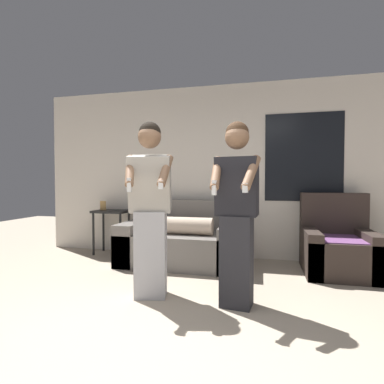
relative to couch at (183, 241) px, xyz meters
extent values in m
plane|color=tan|center=(0.55, -2.41, -0.32)|extent=(14.00, 14.00, 0.00)
cube|color=silver|center=(0.55, 0.53, 1.03)|extent=(6.17, 0.06, 2.70)
cube|color=black|center=(1.72, 0.49, 1.23)|extent=(1.10, 0.01, 1.30)
cube|color=slate|center=(0.00, -0.04, -0.09)|extent=(1.72, 0.98, 0.45)
cube|color=slate|center=(0.00, 0.34, 0.36)|extent=(1.72, 0.22, 0.45)
cube|color=slate|center=(-0.72, -0.04, -0.02)|extent=(0.28, 0.98, 0.59)
cube|color=slate|center=(0.72, -0.04, -0.02)|extent=(0.28, 0.98, 0.59)
cylinder|color=#CCB299|center=(0.00, -0.17, 0.26)|extent=(0.95, 0.24, 0.24)
cube|color=#332823|center=(2.09, -0.05, -0.08)|extent=(0.86, 0.88, 0.46)
cube|color=#332823|center=(2.09, 0.29, 0.43)|extent=(0.86, 0.20, 0.57)
cube|color=#332823|center=(1.75, -0.05, -0.03)|extent=(0.18, 0.88, 0.56)
cube|color=#332823|center=(2.43, -0.05, -0.03)|extent=(0.18, 0.88, 0.56)
cube|color=#704275|center=(2.09, -0.10, 0.15)|extent=(0.73, 0.70, 0.01)
cube|color=black|center=(-1.29, 0.27, 0.38)|extent=(0.56, 0.39, 0.04)
cylinder|color=black|center=(-1.53, 0.11, 0.02)|extent=(0.04, 0.04, 0.68)
cylinder|color=black|center=(-1.05, 0.11, 0.02)|extent=(0.04, 0.04, 0.68)
cylinder|color=black|center=(-1.53, 0.43, 0.02)|extent=(0.04, 0.04, 0.68)
cylinder|color=black|center=(-1.05, 0.43, 0.02)|extent=(0.04, 0.04, 0.68)
cube|color=tan|center=(-1.43, 0.25, 0.47)|extent=(0.10, 0.02, 0.17)
cube|color=#B2B2B7|center=(0.02, -1.31, 0.13)|extent=(0.36, 0.30, 0.88)
cube|color=#ADA89E|center=(0.02, -1.34, 0.85)|extent=(0.48, 0.40, 0.60)
sphere|color=brown|center=(0.03, -1.36, 1.32)|extent=(0.23, 0.23, 0.23)
sphere|color=black|center=(0.03, -1.35, 1.36)|extent=(0.22, 0.22, 0.22)
cylinder|color=brown|center=(-0.11, -1.53, 0.98)|extent=(0.21, 0.36, 0.33)
cube|color=white|center=(-0.05, -1.66, 0.84)|extent=(0.04, 0.04, 0.13)
cylinder|color=brown|center=(0.22, -1.45, 0.98)|extent=(0.10, 0.36, 0.33)
cube|color=white|center=(0.23, -1.60, 0.84)|extent=(0.05, 0.04, 0.08)
cube|color=#28282D|center=(0.90, -1.35, 0.12)|extent=(0.32, 0.27, 0.87)
cube|color=black|center=(0.90, -1.35, 0.83)|extent=(0.41, 0.29, 0.56)
sphere|color=brown|center=(0.90, -1.36, 1.29)|extent=(0.23, 0.23, 0.23)
sphere|color=#3D2819|center=(0.90, -1.35, 1.33)|extent=(0.22, 0.22, 0.22)
cylinder|color=brown|center=(0.73, -1.48, 0.95)|extent=(0.09, 0.36, 0.33)
cube|color=white|center=(0.73, -1.63, 0.82)|extent=(0.04, 0.04, 0.13)
cylinder|color=brown|center=(1.04, -1.52, 0.95)|extent=(0.18, 0.36, 0.33)
cube|color=white|center=(1.00, -1.67, 0.82)|extent=(0.05, 0.04, 0.08)
camera|label=1|loc=(1.15, -4.20, 0.87)|focal=28.00mm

